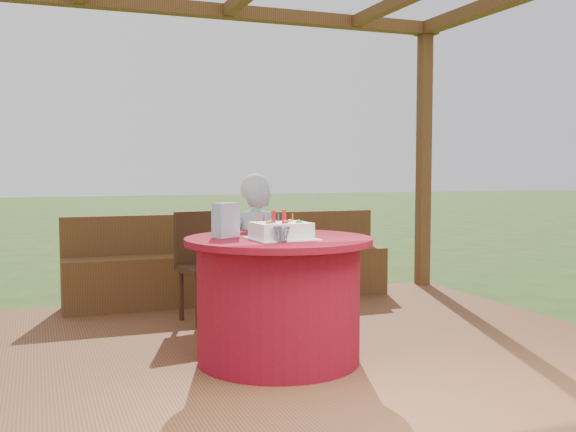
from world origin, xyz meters
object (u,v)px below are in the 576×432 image
object	(u,v)px
table	(279,299)
drinking_glass	(282,235)
bench	(232,272)
gift_bag	(226,220)
chair	(205,260)
elderly_woman	(255,253)
birthday_cake	(281,230)

from	to	relation	value
table	drinking_glass	size ratio (longest dim) A/B	11.99
table	drinking_glass	distance (m)	0.52
bench	drinking_glass	distance (m)	2.37
table	bench	bearing A→B (deg)	82.48
gift_bag	drinking_glass	distance (m)	0.46
chair	gift_bag	bearing A→B (deg)	-97.22
elderly_woman	gift_bag	bearing A→B (deg)	-123.36
bench	gift_bag	world-z (taller)	gift_bag
birthday_cake	drinking_glass	world-z (taller)	birthday_cake
birthday_cake	drinking_glass	distance (m)	0.19
chair	drinking_glass	xyz separation A→B (m)	(0.08, -1.58, 0.35)
table	drinking_glass	world-z (taller)	drinking_glass
drinking_glass	gift_bag	bearing A→B (deg)	119.86
chair	elderly_woman	size ratio (longest dim) A/B	0.74
table	chair	distance (m)	1.31
gift_bag	chair	bearing A→B (deg)	57.97
bench	drinking_glass	size ratio (longest dim) A/B	30.60
elderly_woman	birthday_cake	world-z (taller)	elderly_woman
birthday_cake	gift_bag	xyz separation A→B (m)	(-0.29, 0.21, 0.06)
chair	gift_bag	distance (m)	1.26
table	chair	size ratio (longest dim) A/B	1.35
table	elderly_woman	bearing A→B (deg)	84.21
bench	table	size ratio (longest dim) A/B	2.55
birthday_cake	drinking_glass	xyz separation A→B (m)	(-0.06, -0.18, -0.01)
bench	gift_bag	xyz separation A→B (m)	(-0.57, -1.88, 0.63)
bench	chair	xyz separation A→B (m)	(-0.42, -0.70, 0.22)
elderly_woman	birthday_cake	distance (m)	0.83
table	birthday_cake	world-z (taller)	birthday_cake
drinking_glass	table	bearing A→B (deg)	73.82
chair	bench	bearing A→B (deg)	58.89
bench	table	world-z (taller)	bench
birthday_cake	elderly_woman	bearing A→B (deg)	83.71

